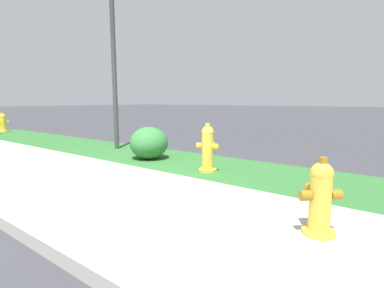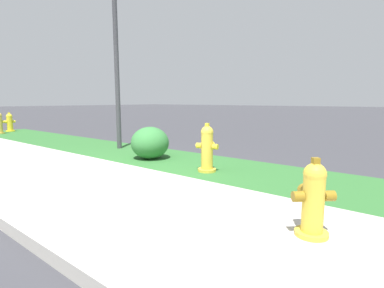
{
  "view_description": "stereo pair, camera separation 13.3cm",
  "coord_description": "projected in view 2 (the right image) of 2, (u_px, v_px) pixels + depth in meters",
  "views": [
    {
      "loc": [
        3.84,
        -2.3,
        1.16
      ],
      "look_at": [
        0.69,
        1.81,
        0.4
      ],
      "focal_mm": 28.0,
      "sensor_mm": 36.0,
      "label": 1
    },
    {
      "loc": [
        3.94,
        -2.22,
        1.16
      ],
      "look_at": [
        0.69,
        1.81,
        0.4
      ],
      "focal_mm": 28.0,
      "sensor_mm": 36.0,
      "label": 2
    }
  ],
  "objects": [
    {
      "name": "fire_hydrant_far_end",
      "position": [
        313.0,
        199.0,
        2.52
      ],
      "size": [
        0.34,
        0.34,
        0.69
      ],
      "rotation": [
        0.0,
        0.0,
        0.75
      ],
      "color": "gold",
      "rests_on": "ground"
    },
    {
      "name": "shrub_bush_near_lamp",
      "position": [
        150.0,
        143.0,
        5.94
      ],
      "size": [
        0.75,
        0.75,
        0.64
      ],
      "color": "#337538",
      "rests_on": "ground"
    },
    {
      "name": "ground_plane",
      "position": [
        77.0,
        181.0,
        4.33
      ],
      "size": [
        120.0,
        120.0,
        0.0
      ],
      "primitive_type": "plane",
      "color": "#38383D"
    },
    {
      "name": "grass_verge",
      "position": [
        172.0,
        159.0,
        5.9
      ],
      "size": [
        18.0,
        1.77,
        0.01
      ],
      "primitive_type": "cube",
      "color": "#2D662D",
      "rests_on": "ground"
    },
    {
      "name": "fire_hydrant_at_driveway",
      "position": [
        10.0,
        122.0,
        11.12
      ],
      "size": [
        0.35,
        0.38,
        0.72
      ],
      "rotation": [
        0.0,
        0.0,
        1.58
      ],
      "color": "yellow",
      "rests_on": "ground"
    },
    {
      "name": "fire_hydrant_mid_block",
      "position": [
        207.0,
        148.0,
        4.85
      ],
      "size": [
        0.38,
        0.35,
        0.8
      ],
      "rotation": [
        0.0,
        0.0,
        0.23
      ],
      "color": "gold",
      "rests_on": "ground"
    },
    {
      "name": "sidewalk_pavement",
      "position": [
        77.0,
        181.0,
        4.33
      ],
      "size": [
        18.0,
        2.32,
        0.01
      ],
      "primitive_type": "cube",
      "color": "#BCB7AD",
      "rests_on": "ground"
    },
    {
      "name": "street_lamp",
      "position": [
        114.0,
        4.0,
        6.8
      ],
      "size": [
        0.32,
        0.32,
        5.09
      ],
      "color": "#3D3D42",
      "rests_on": "ground"
    }
  ]
}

